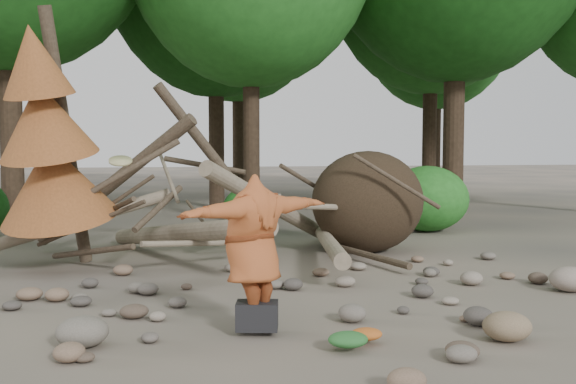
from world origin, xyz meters
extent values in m
plane|color=#514C44|center=(0.00, 0.00, 0.00)|extent=(120.00, 120.00, 0.00)
ellipsoid|color=#332619|center=(2.60, 4.30, 0.99)|extent=(2.20, 1.87, 1.98)
cylinder|color=gray|center=(-1.00, 3.70, 0.55)|extent=(2.61, 5.11, 1.08)
cylinder|color=gray|center=(0.80, 4.20, 0.90)|extent=(3.18, 3.71, 1.90)
cylinder|color=brown|center=(-2.20, 4.60, 1.40)|extent=(3.08, 1.91, 2.49)
cylinder|color=gray|center=(1.60, 3.50, 0.35)|extent=(1.13, 4.98, 0.43)
cylinder|color=brown|center=(-0.30, 4.80, 1.80)|extent=(2.39, 1.03, 2.89)
cylinder|color=gray|center=(-3.00, 4.00, 0.70)|extent=(3.71, 0.86, 1.20)
cylinder|color=#4C3F30|center=(-2.50, 3.50, 0.30)|extent=(1.52, 1.70, 0.49)
cylinder|color=gray|center=(0.20, 4.40, 0.80)|extent=(1.57, 0.85, 0.69)
cylinder|color=#4C3F30|center=(1.80, 4.90, 1.20)|extent=(1.92, 1.25, 1.10)
cylinder|color=gray|center=(-1.20, 4.20, 1.50)|extent=(0.37, 1.42, 0.85)
cylinder|color=#4C3F30|center=(2.20, 3.20, 0.15)|extent=(0.79, 2.54, 0.12)
cylinder|color=gray|center=(-0.80, 3.10, 0.45)|extent=(1.78, 1.11, 0.29)
cylinder|color=#4C3F30|center=(-2.90, 3.80, 2.20)|extent=(0.67, 1.13, 4.35)
cone|color=brown|center=(-3.06, 3.49, 1.50)|extent=(2.06, 2.13, 1.86)
cone|color=brown|center=(-3.16, 3.28, 2.50)|extent=(1.71, 1.78, 1.65)
cone|color=brown|center=(-3.26, 3.09, 3.40)|extent=(1.23, 1.30, 1.41)
cylinder|color=#38281C|center=(-5.00, 9.50, 4.48)|extent=(0.56, 0.56, 8.96)
cylinder|color=#38281C|center=(1.00, 9.20, 3.57)|extent=(0.44, 0.44, 7.14)
cylinder|color=#38281C|center=(7.00, 9.80, 4.72)|extent=(0.60, 0.60, 9.45)
cylinder|color=#38281C|center=(0.50, 14.20, 4.27)|extent=(0.52, 0.52, 8.54)
cylinder|color=#38281C|center=(8.00, 13.80, 4.06)|extent=(0.50, 0.50, 8.12)
cylinder|color=#38281C|center=(2.00, 20.50, 4.38)|extent=(0.54, 0.54, 8.75)
cylinder|color=#38281C|center=(11.00, 20.00, 3.92)|extent=(0.46, 0.46, 7.84)
ellipsoid|color=#21691E|center=(11.00, 20.00, 8.06)|extent=(7.17, 7.17, 8.60)
ellipsoid|color=#21691E|center=(0.80, 7.80, 0.56)|extent=(1.40, 1.40, 1.12)
ellipsoid|color=#2B7C26|center=(5.00, 7.00, 0.80)|extent=(2.00, 2.00, 1.60)
imported|color=#A95026|center=(-0.35, -0.71, 0.92)|extent=(2.03, 1.60, 1.68)
cylinder|color=tan|center=(-1.77, -0.23, 1.90)|extent=(0.34, 0.32, 0.15)
cube|color=black|center=(-0.32, -0.76, 0.15)|extent=(0.51, 0.39, 0.30)
ellipsoid|color=#276129|center=(0.49, -1.53, 0.08)|extent=(0.41, 0.34, 0.15)
ellipsoid|color=#B0561E|center=(0.74, -1.33, 0.06)|extent=(0.34, 0.27, 0.12)
ellipsoid|color=#6F685C|center=(-2.14, -0.86, 0.16)|extent=(0.53, 0.48, 0.32)
ellipsoid|color=#866F54|center=(2.24, -1.50, 0.16)|extent=(0.52, 0.47, 0.31)
ellipsoid|color=gray|center=(4.35, 0.46, 0.18)|extent=(0.59, 0.53, 0.35)
camera|label=1|loc=(-1.32, -7.59, 2.05)|focal=40.00mm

